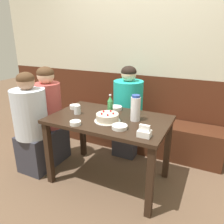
{
  "coord_description": "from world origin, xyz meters",
  "views": [
    {
      "loc": [
        0.95,
        -1.85,
        1.54
      ],
      "look_at": [
        0.01,
        0.05,
        0.79
      ],
      "focal_mm": 35.0,
      "sensor_mm": 36.0,
      "label": 1
    }
  ],
  "objects_px": {
    "soju_bottle": "(110,105)",
    "bowl_side_dish": "(116,108)",
    "bench_seat": "(136,133)",
    "water_pitcher": "(135,108)",
    "person_pale_blue_shirt": "(32,125)",
    "birthday_cake": "(107,117)",
    "person_teal_shirt": "(128,112)",
    "glass_water_tall": "(77,110)",
    "person_grey_tee": "(50,118)",
    "napkin_holder": "(144,132)",
    "bowl_soup_white": "(75,123)",
    "bowl_sauce_shallow": "(75,107)",
    "bowl_rice_small": "(120,127)"
  },
  "relations": [
    {
      "from": "soju_bottle",
      "to": "person_teal_shirt",
      "type": "relative_size",
      "value": 0.19
    },
    {
      "from": "bowl_side_dish",
      "to": "bowl_sauce_shallow",
      "type": "xyz_separation_m",
      "value": [
        -0.44,
        -0.17,
        0.0
      ]
    },
    {
      "from": "person_teal_shirt",
      "to": "bowl_side_dish",
      "type": "bearing_deg",
      "value": -0.45
    },
    {
      "from": "birthday_cake",
      "to": "bowl_soup_white",
      "type": "bearing_deg",
      "value": -136.84
    },
    {
      "from": "napkin_holder",
      "to": "person_pale_blue_shirt",
      "type": "relative_size",
      "value": 0.09
    },
    {
      "from": "bowl_soup_white",
      "to": "napkin_holder",
      "type": "bearing_deg",
      "value": 3.66
    },
    {
      "from": "glass_water_tall",
      "to": "person_pale_blue_shirt",
      "type": "relative_size",
      "value": 0.08
    },
    {
      "from": "bench_seat",
      "to": "birthday_cake",
      "type": "bearing_deg",
      "value": -88.45
    },
    {
      "from": "soju_bottle",
      "to": "napkin_holder",
      "type": "relative_size",
      "value": 2.01
    },
    {
      "from": "birthday_cake",
      "to": "glass_water_tall",
      "type": "height_order",
      "value": "birthday_cake"
    },
    {
      "from": "bowl_sauce_shallow",
      "to": "bowl_rice_small",
      "type": "bearing_deg",
      "value": -22.59
    },
    {
      "from": "person_teal_shirt",
      "to": "bowl_soup_white",
      "type": "bearing_deg",
      "value": -9.46
    },
    {
      "from": "bowl_side_dish",
      "to": "birthday_cake",
      "type": "bearing_deg",
      "value": -77.6
    },
    {
      "from": "soju_bottle",
      "to": "bowl_soup_white",
      "type": "relative_size",
      "value": 2.08
    },
    {
      "from": "soju_bottle",
      "to": "person_pale_blue_shirt",
      "type": "bearing_deg",
      "value": -159.12
    },
    {
      "from": "birthday_cake",
      "to": "bowl_sauce_shallow",
      "type": "distance_m",
      "value": 0.54
    },
    {
      "from": "birthday_cake",
      "to": "person_teal_shirt",
      "type": "distance_m",
      "value": 0.74
    },
    {
      "from": "bowl_side_dish",
      "to": "soju_bottle",
      "type": "bearing_deg",
      "value": -83.63
    },
    {
      "from": "bench_seat",
      "to": "person_grey_tee",
      "type": "relative_size",
      "value": 1.9
    },
    {
      "from": "bench_seat",
      "to": "glass_water_tall",
      "type": "xyz_separation_m",
      "value": [
        -0.36,
        -0.87,
        0.56
      ]
    },
    {
      "from": "person_teal_shirt",
      "to": "person_pale_blue_shirt",
      "type": "height_order",
      "value": "person_teal_shirt"
    },
    {
      "from": "soju_bottle",
      "to": "bowl_sauce_shallow",
      "type": "bearing_deg",
      "value": -179.9
    },
    {
      "from": "bench_seat",
      "to": "bowl_side_dish",
      "type": "relative_size",
      "value": 15.76
    },
    {
      "from": "person_teal_shirt",
      "to": "person_grey_tee",
      "type": "xyz_separation_m",
      "value": [
        -0.82,
        -0.56,
        -0.02
      ]
    },
    {
      "from": "birthday_cake",
      "to": "napkin_holder",
      "type": "distance_m",
      "value": 0.47
    },
    {
      "from": "glass_water_tall",
      "to": "birthday_cake",
      "type": "bearing_deg",
      "value": -6.13
    },
    {
      "from": "bowl_soup_white",
      "to": "person_grey_tee",
      "type": "xyz_separation_m",
      "value": [
        -0.66,
        0.37,
        -0.19
      ]
    },
    {
      "from": "birthday_cake",
      "to": "person_grey_tee",
      "type": "relative_size",
      "value": 0.22
    },
    {
      "from": "birthday_cake",
      "to": "person_pale_blue_shirt",
      "type": "relative_size",
      "value": 0.22
    },
    {
      "from": "bowl_sauce_shallow",
      "to": "napkin_holder",
      "type": "bearing_deg",
      "value": -20.12
    },
    {
      "from": "glass_water_tall",
      "to": "person_teal_shirt",
      "type": "relative_size",
      "value": 0.08
    },
    {
      "from": "birthday_cake",
      "to": "bowl_side_dish",
      "type": "height_order",
      "value": "birthday_cake"
    },
    {
      "from": "napkin_holder",
      "to": "bowl_side_dish",
      "type": "relative_size",
      "value": 0.76
    },
    {
      "from": "bench_seat",
      "to": "soju_bottle",
      "type": "xyz_separation_m",
      "value": [
        -0.03,
        -0.74,
        0.62
      ]
    },
    {
      "from": "napkin_holder",
      "to": "bowl_soup_white",
      "type": "height_order",
      "value": "napkin_holder"
    },
    {
      "from": "soju_bottle",
      "to": "bowl_side_dish",
      "type": "height_order",
      "value": "soju_bottle"
    },
    {
      "from": "birthday_cake",
      "to": "bowl_soup_white",
      "type": "relative_size",
      "value": 2.41
    },
    {
      "from": "bowl_rice_small",
      "to": "glass_water_tall",
      "type": "xyz_separation_m",
      "value": [
        -0.57,
        0.16,
        0.03
      ]
    },
    {
      "from": "water_pitcher",
      "to": "person_teal_shirt",
      "type": "bearing_deg",
      "value": 118.35
    },
    {
      "from": "bench_seat",
      "to": "water_pitcher",
      "type": "bearing_deg",
      "value": -71.27
    },
    {
      "from": "bowl_sauce_shallow",
      "to": "person_pale_blue_shirt",
      "type": "xyz_separation_m",
      "value": [
        -0.38,
        -0.32,
        -0.18
      ]
    },
    {
      "from": "napkin_holder",
      "to": "bowl_rice_small",
      "type": "distance_m",
      "value": 0.26
    },
    {
      "from": "bowl_soup_white",
      "to": "person_teal_shirt",
      "type": "bearing_deg",
      "value": 80.54
    },
    {
      "from": "napkin_holder",
      "to": "glass_water_tall",
      "type": "distance_m",
      "value": 0.85
    },
    {
      "from": "soju_bottle",
      "to": "bowl_rice_small",
      "type": "relative_size",
      "value": 1.56
    },
    {
      "from": "soju_bottle",
      "to": "bowl_sauce_shallow",
      "type": "xyz_separation_m",
      "value": [
        -0.46,
        -0.0,
        -0.08
      ]
    },
    {
      "from": "bowl_soup_white",
      "to": "bowl_rice_small",
      "type": "xyz_separation_m",
      "value": [
        0.41,
        0.1,
        -0.0
      ]
    },
    {
      "from": "bench_seat",
      "to": "person_pale_blue_shirt",
      "type": "distance_m",
      "value": 1.41
    },
    {
      "from": "bowl_rice_small",
      "to": "birthday_cake",
      "type": "bearing_deg",
      "value": 148.0
    },
    {
      "from": "bench_seat",
      "to": "bowl_side_dish",
      "type": "height_order",
      "value": "bowl_side_dish"
    }
  ]
}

